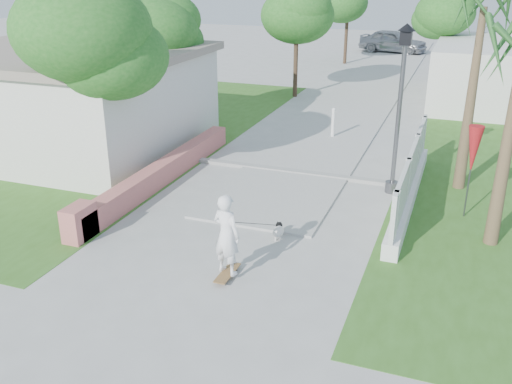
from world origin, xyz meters
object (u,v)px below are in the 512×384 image
at_px(skateboarder, 245,226).
at_px(parked_car, 393,41).
at_px(street_lamp, 400,105).
at_px(bollard, 333,122).
at_px(dog, 278,231).
at_px(patio_umbrella, 473,151).

xyz_separation_m(skateboarder, parked_car, (-1.22, 30.99, 0.01)).
relative_size(street_lamp, parked_car, 0.98).
bearing_deg(street_lamp, bollard, 120.96).
xyz_separation_m(skateboarder, dog, (0.35, 1.15, -0.57)).
relative_size(bollard, skateboarder, 0.42).
bearing_deg(patio_umbrella, parked_car, 101.43).
distance_m(street_lamp, parked_car, 26.40).
bearing_deg(street_lamp, dog, -118.28).
relative_size(patio_umbrella, skateboarder, 0.89).
relative_size(patio_umbrella, dog, 4.51).
bearing_deg(dog, parked_car, 79.79).
xyz_separation_m(street_lamp, bollard, (-2.70, 4.50, -1.84)).
bearing_deg(street_lamp, skateboarder, -115.78).
bearing_deg(skateboarder, patio_umbrella, -121.26).
height_order(patio_umbrella, dog, patio_umbrella).
bearing_deg(patio_umbrella, skateboarder, -137.64).
distance_m(skateboarder, dog, 1.33).
height_order(street_lamp, skateboarder, street_lamp).
height_order(bollard, patio_umbrella, patio_umbrella).
relative_size(street_lamp, dog, 8.70).
relative_size(patio_umbrella, parked_car, 0.51).
distance_m(bollard, patio_umbrella, 7.25).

